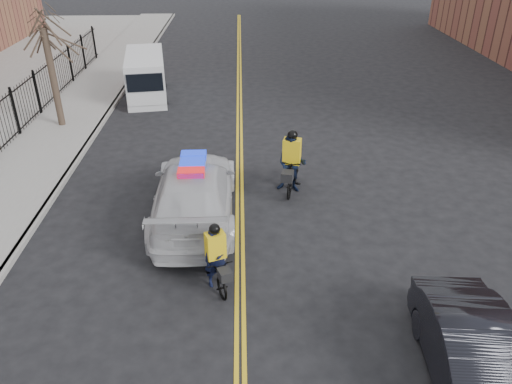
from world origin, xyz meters
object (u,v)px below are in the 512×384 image
Objects in this scene: dark_sedan at (476,361)px; cyclist_near at (216,264)px; cargo_van at (146,77)px; police_cruiser at (194,192)px; cyclist_far at (291,167)px.

dark_sedan is 5.92m from cyclist_near.
cyclist_near is at bearing -83.65° from cargo_van.
cargo_van reaches higher than police_cruiser.
cyclist_near is (0.76, -3.15, -0.25)m from police_cruiser.
dark_sedan is 2.31× the size of cyclist_near.
police_cruiser is 2.71× the size of cyclist_far.
cargo_van reaches higher than cyclist_near.
cargo_van is at bearing 120.52° from dark_sedan.
police_cruiser is 3.41m from cyclist_far.
cargo_van is 2.76× the size of cyclist_near.
cyclist_near is at bearing -100.62° from cyclist_far.
cyclist_far is (-2.70, 8.01, 0.13)m from dark_sedan.
police_cruiser is 3.25m from cyclist_near.
cyclist_far is at bearing -66.82° from cargo_van.
cargo_van reaches higher than dark_sedan.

